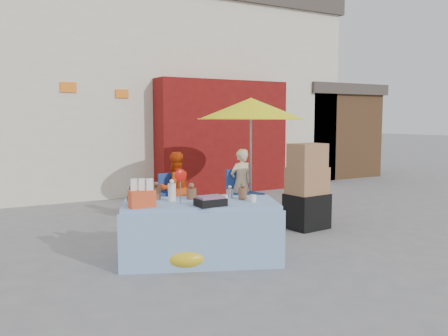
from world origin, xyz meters
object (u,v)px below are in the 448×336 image
market_table (200,230)px  vendor_orange (175,189)px  chair_right (245,204)px  umbrella (251,109)px  vendor_beige (241,183)px  box_stack (307,190)px  chair_left (178,211)px

market_table → vendor_orange: bearing=97.7°
chair_right → umbrella: bearing=36.4°
market_table → vendor_orange: size_ratio=1.74×
vendor_beige → box_stack: (0.46, -1.23, 0.02)m
chair_right → box_stack: size_ratio=0.63×
vendor_orange → vendor_beige: (1.25, 0.00, 0.00)m
vendor_orange → vendor_beige: size_ratio=0.99×
umbrella → box_stack: size_ratio=1.56×
vendor_orange → vendor_beige: bearing=173.2°
umbrella → box_stack: umbrella is taller
chair_left → market_table: bearing=-112.8°
vendor_beige → umbrella: (0.30, 0.15, 1.29)m
vendor_orange → vendor_beige: vendor_beige is taller
vendor_orange → chair_right: bearing=167.0°
chair_right → vendor_orange: vendor_orange is taller
market_table → umbrella: 3.29m
market_table → vendor_beige: (1.76, 1.92, 0.23)m
umbrella → vendor_orange: bearing=-174.5°
chair_right → box_stack: 1.25m
vendor_orange → umbrella: umbrella is taller
umbrella → box_stack: bearing=-83.5°
umbrella → box_stack: 1.89m
box_stack → vendor_orange: bearing=144.1°
chair_left → box_stack: 2.07m
vendor_orange → umbrella: (1.55, 0.15, 1.29)m
box_stack → chair_left: bearing=147.2°
chair_right → vendor_beige: (0.00, 0.13, 0.35)m
vendor_beige → chair_right: bearing=82.4°
umbrella → chair_left: bearing=-169.6°
chair_left → box_stack: size_ratio=0.63×
vendor_orange → chair_left: bearing=82.4°
market_table → vendor_orange: 2.00m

